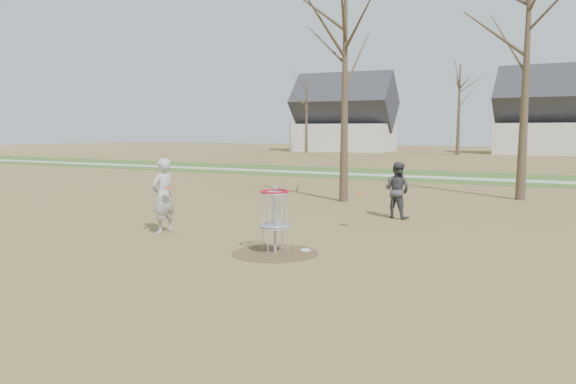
% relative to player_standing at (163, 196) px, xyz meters
% --- Properties ---
extents(ground, '(160.00, 160.00, 0.00)m').
position_rel_player_standing_xyz_m(ground, '(3.54, -0.68, -0.92)').
color(ground, brown).
rests_on(ground, ground).
extents(green_band, '(160.00, 8.00, 0.01)m').
position_rel_player_standing_xyz_m(green_band, '(3.54, 20.32, -0.92)').
color(green_band, '#2D5119').
rests_on(green_band, ground).
extents(footpath, '(160.00, 1.50, 0.01)m').
position_rel_player_standing_xyz_m(footpath, '(3.54, 19.32, -0.91)').
color(footpath, '#9E9E99').
rests_on(footpath, green_band).
extents(dirt_circle, '(1.80, 1.80, 0.01)m').
position_rel_player_standing_xyz_m(dirt_circle, '(3.54, -0.68, -0.92)').
color(dirt_circle, '#47331E').
rests_on(dirt_circle, ground).
extents(player_standing, '(0.49, 0.71, 1.85)m').
position_rel_player_standing_xyz_m(player_standing, '(0.00, 0.00, 0.00)').
color(player_standing, '#ADADAD').
rests_on(player_standing, ground).
extents(player_throwing, '(0.91, 0.78, 1.62)m').
position_rel_player_standing_xyz_m(player_throwing, '(4.36, 5.02, -0.11)').
color(player_throwing, '#3B3A40').
rests_on(player_throwing, ground).
extents(disc_grounded, '(0.22, 0.22, 0.02)m').
position_rel_player_standing_xyz_m(disc_grounded, '(4.00, -0.19, -0.90)').
color(disc_grounded, white).
rests_on(disc_grounded, dirt_circle).
extents(discs_in_play, '(3.96, 3.23, 0.29)m').
position_rel_player_standing_xyz_m(discs_in_play, '(2.32, 1.36, 0.11)').
color(discs_in_play, orange).
rests_on(discs_in_play, ground).
extents(disc_golf_basket, '(0.64, 0.64, 1.35)m').
position_rel_player_standing_xyz_m(disc_golf_basket, '(3.54, -0.68, -0.01)').
color(disc_golf_basket, '#9EA3AD').
rests_on(disc_golf_basket, ground).
extents(bare_trees, '(52.62, 44.98, 9.00)m').
position_rel_player_standing_xyz_m(bare_trees, '(5.32, 35.11, 4.42)').
color(bare_trees, '#382B1E').
rests_on(bare_trees, ground).
extents(houses_row, '(56.51, 10.01, 7.26)m').
position_rel_player_standing_xyz_m(houses_row, '(7.85, 51.88, 2.60)').
color(houses_row, silver).
rests_on(houses_row, ground).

